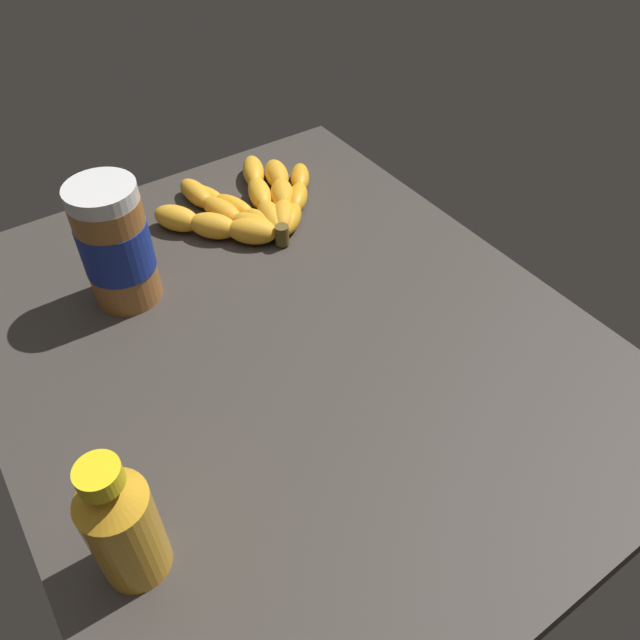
{
  "coord_description": "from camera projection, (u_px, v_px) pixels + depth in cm",
  "views": [
    {
      "loc": [
        46.39,
        -26.54,
        55.59
      ],
      "look_at": [
        3.8,
        2.67,
        4.2
      ],
      "focal_mm": 34.83,
      "sensor_mm": 36.0,
      "label": 1
    }
  ],
  "objects": [
    {
      "name": "ground_plane",
      "position": [
        286.0,
        348.0,
        0.79
      ],
      "size": [
        83.51,
        68.36,
        4.78
      ],
      "primitive_type": "cube",
      "color": "#38332D"
    },
    {
      "name": "peanut_butter_jar",
      "position": [
        116.0,
        245.0,
        0.76
      ],
      "size": [
        8.73,
        8.73,
        16.69
      ],
      "color": "#9E602D",
      "rests_on": "ground_plane"
    },
    {
      "name": "banana_bunch",
      "position": [
        250.0,
        205.0,
        0.94
      ],
      "size": [
        22.62,
        28.22,
        3.79
      ],
      "color": "orange",
      "rests_on": "ground_plane"
    },
    {
      "name": "honey_bottle",
      "position": [
        121.0,
        524.0,
        0.52
      ],
      "size": [
        6.1,
        6.1,
        15.56
      ],
      "color": "gold",
      "rests_on": "ground_plane"
    }
  ]
}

